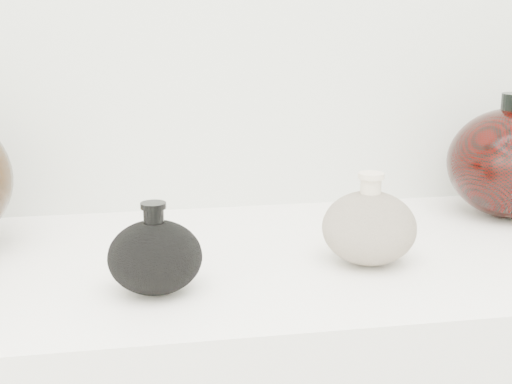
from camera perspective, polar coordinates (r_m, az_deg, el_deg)
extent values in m
cube|color=white|center=(0.97, -1.25, -5.94)|extent=(1.20, 0.50, 0.03)
ellipsoid|color=black|center=(0.84, -8.07, -5.17)|extent=(0.12, 0.12, 0.09)
cylinder|color=black|center=(0.83, -8.19, -1.93)|extent=(0.03, 0.03, 0.03)
cylinder|color=black|center=(0.82, -8.22, -1.07)|extent=(0.03, 0.03, 0.01)
ellipsoid|color=beige|center=(0.94, 9.04, -2.85)|extent=(0.14, 0.14, 0.10)
cylinder|color=beige|center=(0.92, 9.17, 0.42)|extent=(0.03, 0.03, 0.03)
cylinder|color=beige|center=(0.92, 9.20, 1.30)|extent=(0.04, 0.04, 0.01)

